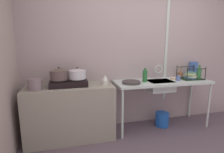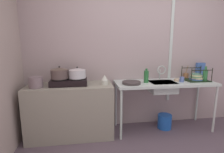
# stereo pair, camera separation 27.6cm
# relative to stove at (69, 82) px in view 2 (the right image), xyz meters

# --- Properties ---
(wall_back) EXTENTS (4.91, 0.10, 2.78)m
(wall_back) POSITION_rel_stove_xyz_m (1.32, 0.33, 0.51)
(wall_back) COLOR #AA9699
(wall_back) RESTS_ON ground
(wall_metal_strip) EXTENTS (0.05, 0.01, 2.23)m
(wall_metal_strip) POSITION_rel_stove_xyz_m (1.75, 0.27, 0.65)
(wall_metal_strip) COLOR silver
(counter_concrete) EXTENTS (1.30, 0.56, 0.83)m
(counter_concrete) POSITION_rel_stove_xyz_m (0.01, 0.00, -0.46)
(counter_concrete) COLOR gray
(counter_concrete) RESTS_ON ground
(counter_sink) EXTENTS (1.64, 0.56, 0.83)m
(counter_sink) POSITION_rel_stove_xyz_m (1.55, 0.00, -0.11)
(counter_sink) COLOR silver
(counter_sink) RESTS_ON ground
(stove) EXTENTS (0.55, 0.31, 0.10)m
(stove) POSITION_rel_stove_xyz_m (0.00, 0.00, 0.00)
(stove) COLOR black
(stove) RESTS_ON counter_concrete
(pot_on_left_burner) EXTENTS (0.26, 0.26, 0.19)m
(pot_on_left_burner) POSITION_rel_stove_xyz_m (-0.13, 0.00, 0.14)
(pot_on_left_burner) COLOR #524240
(pot_on_left_burner) RESTS_ON stove
(pot_on_right_burner) EXTENTS (0.26, 0.26, 0.18)m
(pot_on_right_burner) POSITION_rel_stove_xyz_m (0.13, 0.00, 0.13)
(pot_on_right_burner) COLOR silver
(pot_on_right_burner) RESTS_ON stove
(pot_beside_stove) EXTENTS (0.20, 0.20, 0.16)m
(pot_beside_stove) POSITION_rel_stove_xyz_m (-0.45, -0.10, 0.03)
(pot_beside_stove) COLOR slate
(pot_beside_stove) RESTS_ON counter_concrete
(percolator) EXTENTS (0.10, 0.10, 0.15)m
(percolator) POSITION_rel_stove_xyz_m (0.54, -0.05, 0.02)
(percolator) COLOR beige
(percolator) RESTS_ON counter_concrete
(sink_basin) EXTENTS (0.42, 0.34, 0.17)m
(sink_basin) POSITION_rel_stove_xyz_m (1.50, -0.01, -0.13)
(sink_basin) COLOR silver
(sink_basin) RESTS_ON counter_sink
(faucet) EXTENTS (0.15, 0.09, 0.26)m
(faucet) POSITION_rel_stove_xyz_m (1.53, 0.13, 0.12)
(faucet) COLOR silver
(faucet) RESTS_ON counter_sink
(frying_pan) EXTENTS (0.29, 0.29, 0.04)m
(frying_pan) POSITION_rel_stove_xyz_m (0.96, -0.07, -0.03)
(frying_pan) COLOR #3B3333
(frying_pan) RESTS_ON counter_sink
(dish_rack) EXTENTS (0.38, 0.32, 0.23)m
(dish_rack) POSITION_rel_stove_xyz_m (2.12, 0.03, 0.00)
(dish_rack) COLOR black
(dish_rack) RESTS_ON counter_sink
(cup_by_rack) EXTENTS (0.07, 0.07, 0.09)m
(cup_by_rack) POSITION_rel_stove_xyz_m (1.82, -0.05, -0.01)
(cup_by_rack) COLOR #586BAD
(cup_by_rack) RESTS_ON counter_sink
(small_bowl_on_drainboard) EXTENTS (0.11, 0.11, 0.04)m
(small_bowl_on_drainboard) POSITION_rel_stove_xyz_m (1.79, 0.04, -0.03)
(small_bowl_on_drainboard) COLOR beige
(small_bowl_on_drainboard) RESTS_ON counter_sink
(bottle_by_sink) EXTENTS (0.08, 0.08, 0.23)m
(bottle_by_sink) POSITION_rel_stove_xyz_m (1.22, -0.01, 0.05)
(bottle_by_sink) COLOR #256733
(bottle_by_sink) RESTS_ON counter_sink
(bottle_by_rack) EXTENTS (0.07, 0.07, 0.25)m
(bottle_by_rack) POSITION_rel_stove_xyz_m (2.24, -0.04, 0.05)
(bottle_by_rack) COLOR #2E6E3B
(bottle_by_rack) RESTS_ON counter_sink
(cereal_box) EXTENTS (0.15, 0.08, 0.28)m
(cereal_box) POSITION_rel_stove_xyz_m (2.32, 0.23, 0.09)
(cereal_box) COLOR #3F64B1
(cereal_box) RESTS_ON counter_sink
(utensil_jar) EXTENTS (0.09, 0.09, 0.23)m
(utensil_jar) POSITION_rel_stove_xyz_m (2.05, 0.21, 0.00)
(utensil_jar) COLOR #A16740
(utensil_jar) RESTS_ON counter_sink
(bucket_on_floor) EXTENTS (0.24, 0.24, 0.24)m
(bucket_on_floor) POSITION_rel_stove_xyz_m (1.59, 0.01, -0.76)
(bucket_on_floor) COLOR blue
(bucket_on_floor) RESTS_ON ground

